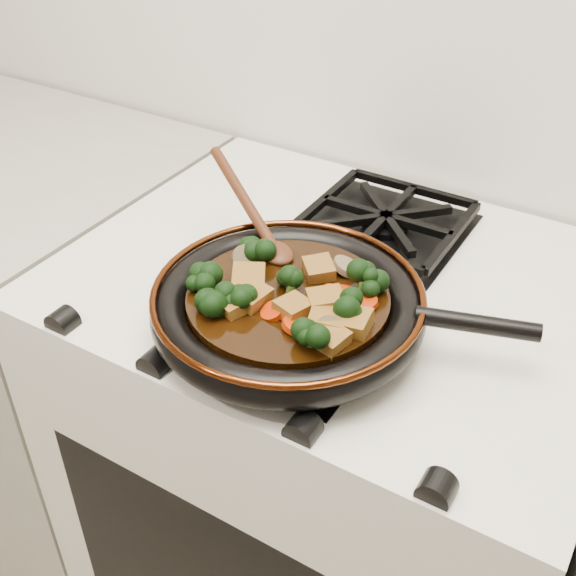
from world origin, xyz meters
The scene contains 33 objects.
stove centered at (0.00, 1.69, 0.45)m, with size 0.76×0.60×0.90m, color white.
burner_grate_front centered at (0.00, 1.55, 0.91)m, with size 0.23×0.23×0.03m, color black, non-canonical shape.
burner_grate_back centered at (0.00, 1.83, 0.91)m, with size 0.23×0.23×0.03m, color black, non-canonical shape.
skillet centered at (0.00, 1.54, 0.94)m, with size 0.45×0.33×0.05m.
braising_sauce centered at (0.00, 1.54, 0.95)m, with size 0.24×0.24×0.02m, color black.
tofu_cube_0 centered at (0.07, 1.52, 0.97)m, with size 0.04×0.04×0.02m, color brown.
tofu_cube_1 centered at (0.01, 1.60, 0.97)m, with size 0.04×0.03×0.02m, color brown.
tofu_cube_2 centered at (0.05, 1.55, 0.97)m, with size 0.04×0.04×0.02m, color brown.
tofu_cube_3 centered at (-0.04, 1.49, 0.97)m, with size 0.04×0.04×0.02m, color brown.
tofu_cube_4 centered at (-0.05, 1.54, 0.97)m, with size 0.04×0.04×0.02m, color brown.
tofu_cube_5 centered at (0.09, 1.49, 0.97)m, with size 0.04×0.03×0.02m, color brown.
tofu_cube_6 centered at (-0.03, 1.51, 0.97)m, with size 0.04×0.04×0.02m, color brown.
tofu_cube_7 centered at (0.10, 1.53, 0.97)m, with size 0.04×0.04×0.02m, color brown.
tofu_cube_8 centered at (0.02, 1.52, 0.97)m, with size 0.04×0.03×0.02m, color brown.
broccoli_floret_0 centered at (0.07, 1.48, 0.97)m, with size 0.06×0.06×0.05m, color black, non-canonical shape.
broccoli_floret_1 centered at (-0.05, 1.47, 0.97)m, with size 0.06×0.06×0.05m, color black, non-canonical shape.
broccoli_floret_2 centered at (0.08, 1.59, 0.97)m, with size 0.06×0.06×0.06m, color black, non-canonical shape.
broccoli_floret_3 centered at (0.00, 1.55, 0.97)m, with size 0.05×0.05×0.05m, color black, non-canonical shape.
broccoli_floret_4 centered at (-0.09, 1.50, 0.97)m, with size 0.06×0.06×0.05m, color black, non-canonical shape.
broccoli_floret_5 centered at (-0.07, 1.60, 0.97)m, with size 0.06×0.06×0.05m, color black, non-canonical shape.
broccoli_floret_6 centered at (-0.04, 1.50, 0.97)m, with size 0.06×0.06×0.05m, color black, non-canonical shape.
broccoli_floret_7 centered at (0.08, 1.54, 0.97)m, with size 0.06×0.06×0.06m, color black, non-canonical shape.
carrot_coin_0 centered at (0.06, 1.57, 0.96)m, with size 0.03×0.03×0.01m, color #BB2805.
carrot_coin_1 centered at (0.01, 1.50, 0.96)m, with size 0.03×0.03×0.01m, color #BB2805.
carrot_coin_2 centered at (0.06, 1.58, 0.96)m, with size 0.03×0.03×0.01m, color #BB2805.
carrot_coin_3 centered at (0.09, 1.57, 0.96)m, with size 0.03×0.03×0.01m, color #BB2805.
carrot_coin_4 centered at (0.04, 1.49, 0.96)m, with size 0.03×0.03×0.01m, color #BB2805.
carrot_coin_5 centered at (0.05, 1.57, 0.96)m, with size 0.03×0.03×0.01m, color #BB2805.
mushroom_slice_0 centered at (-0.07, 1.60, 0.97)m, with size 0.03×0.03×0.01m, color brown.
mushroom_slice_1 centered at (0.08, 1.50, 0.97)m, with size 0.04×0.04×0.01m, color brown.
mushroom_slice_2 centered at (0.04, 1.62, 0.97)m, with size 0.04×0.04×0.01m, color brown.
mushroom_slice_3 centered at (-0.08, 1.58, 0.97)m, with size 0.03×0.03×0.01m, color brown.
wooden_spoon centered at (-0.10, 1.64, 0.98)m, with size 0.13×0.09×0.20m.
Camera 1 is at (0.36, 0.95, 1.48)m, focal length 45.00 mm.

